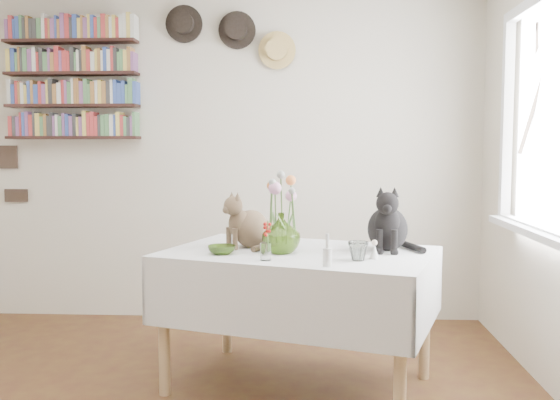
# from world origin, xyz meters

# --- Properties ---
(room) EXTENTS (4.08, 4.58, 2.58)m
(room) POSITION_xyz_m (0.00, 0.00, 1.25)
(room) COLOR brown
(room) RESTS_ON ground
(window) EXTENTS (0.12, 1.52, 1.32)m
(window) POSITION_xyz_m (1.97, 0.80, 1.40)
(window) COLOR white
(window) RESTS_ON room
(dining_table) EXTENTS (1.64, 1.32, 0.76)m
(dining_table) POSITION_xyz_m (0.65, 0.86, 0.57)
(dining_table) COLOR white
(dining_table) RESTS_ON room
(tabby_cat) EXTENTS (0.35, 0.34, 0.32)m
(tabby_cat) POSITION_xyz_m (0.37, 0.99, 0.92)
(tabby_cat) COLOR brown
(tabby_cat) RESTS_ON dining_table
(black_cat) EXTENTS (0.28, 0.34, 0.36)m
(black_cat) POSITION_xyz_m (1.13, 0.92, 0.94)
(black_cat) COLOR black
(black_cat) RESTS_ON dining_table
(flower_vase) EXTENTS (0.24, 0.24, 0.22)m
(flower_vase) POSITION_xyz_m (0.55, 0.79, 0.87)
(flower_vase) COLOR #84AF42
(flower_vase) RESTS_ON dining_table
(green_bowl) EXTENTS (0.18, 0.18, 0.05)m
(green_bowl) POSITION_xyz_m (0.24, 0.74, 0.78)
(green_bowl) COLOR #84AF42
(green_bowl) RESTS_ON dining_table
(drinking_glass) EXTENTS (0.13, 0.13, 0.10)m
(drinking_glass) POSITION_xyz_m (0.95, 0.58, 0.81)
(drinking_glass) COLOR white
(drinking_glass) RESTS_ON dining_table
(candlestick) EXTENTS (0.04, 0.04, 0.16)m
(candlestick) POSITION_xyz_m (0.79, 0.42, 0.81)
(candlestick) COLOR white
(candlestick) RESTS_ON dining_table
(berry_jar) EXTENTS (0.06, 0.06, 0.22)m
(berry_jar) POSITION_xyz_m (0.49, 0.57, 0.86)
(berry_jar) COLOR white
(berry_jar) RESTS_ON dining_table
(porcelain_figurine) EXTENTS (0.05, 0.05, 0.10)m
(porcelain_figurine) POSITION_xyz_m (1.04, 0.64, 0.80)
(porcelain_figurine) COLOR white
(porcelain_figurine) RESTS_ON dining_table
(flower_bouquet) EXTENTS (0.17, 0.13, 0.39)m
(flower_bouquet) POSITION_xyz_m (0.55, 0.79, 1.10)
(flower_bouquet) COLOR #4C7233
(flower_bouquet) RESTS_ON flower_vase
(bookshelf_unit) EXTENTS (1.00, 0.16, 0.91)m
(bookshelf_unit) POSITION_xyz_m (-1.10, 2.16, 1.84)
(bookshelf_unit) COLOR black
(bookshelf_unit) RESTS_ON room
(wall_hats) EXTENTS (0.98, 0.09, 0.48)m
(wall_hats) POSITION_xyz_m (0.12, 2.19, 2.17)
(wall_hats) COLOR black
(wall_hats) RESTS_ON room
(wall_art_plaques) EXTENTS (0.21, 0.02, 0.44)m
(wall_art_plaques) POSITION_xyz_m (-1.63, 2.23, 1.12)
(wall_art_plaques) COLOR #38281E
(wall_art_plaques) RESTS_ON room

